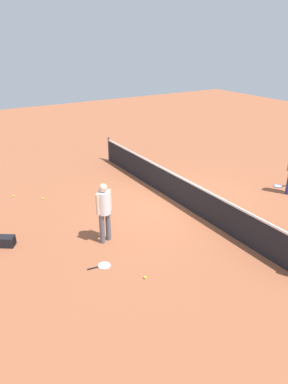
% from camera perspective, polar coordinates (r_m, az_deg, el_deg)
% --- Properties ---
extents(ground_plane, '(40.00, 40.00, 0.00)m').
position_cam_1_polar(ground_plane, '(12.07, 4.99, -1.43)').
color(ground_plane, '#9E5638').
extents(court_net, '(10.09, 0.09, 1.07)m').
position_cam_1_polar(court_net, '(11.86, 5.08, 0.75)').
color(court_net, '#4C4C51').
rests_on(court_net, ground_plane).
extents(player_near_side, '(0.42, 0.52, 1.70)m').
position_cam_1_polar(player_near_side, '(9.34, -6.46, -2.58)').
color(player_near_side, '#595960').
rests_on(player_near_side, ground_plane).
extents(tennis_racket_near_player, '(0.36, 0.60, 0.03)m').
position_cam_1_polar(tennis_racket_near_player, '(8.85, -6.61, -11.76)').
color(tennis_racket_near_player, white).
rests_on(tennis_racket_near_player, ground_plane).
extents(tennis_racket_far_player, '(0.43, 0.59, 0.03)m').
position_cam_1_polar(tennis_racket_far_player, '(14.10, 20.95, 0.91)').
color(tennis_racket_far_player, blue).
rests_on(tennis_racket_far_player, ground_plane).
extents(tennis_ball_near_player, '(0.07, 0.07, 0.07)m').
position_cam_1_polar(tennis_ball_near_player, '(8.40, 0.17, -13.64)').
color(tennis_ball_near_player, '#C6E033').
rests_on(tennis_ball_near_player, ground_plane).
extents(tennis_ball_by_net, '(0.07, 0.07, 0.07)m').
position_cam_1_polar(tennis_ball_by_net, '(12.61, -16.07, -1.01)').
color(tennis_ball_by_net, '#C6E033').
rests_on(tennis_ball_by_net, ground_plane).
extents(tennis_ball_midcourt, '(0.07, 0.07, 0.07)m').
position_cam_1_polar(tennis_ball_midcourt, '(13.13, -20.36, -0.59)').
color(tennis_ball_midcourt, '#C6E033').
rests_on(tennis_ball_midcourt, ground_plane).
extents(tennis_ball_baseline, '(0.07, 0.07, 0.07)m').
position_cam_1_polar(tennis_ball_baseline, '(11.35, -7.12, -3.07)').
color(tennis_ball_baseline, '#C6E033').
rests_on(tennis_ball_baseline, ground_plane).
extents(equipment_bag, '(0.68, 0.82, 0.28)m').
position_cam_1_polar(equipment_bag, '(10.24, -22.16, -7.37)').
color(equipment_bag, black).
rests_on(equipment_bag, ground_plane).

